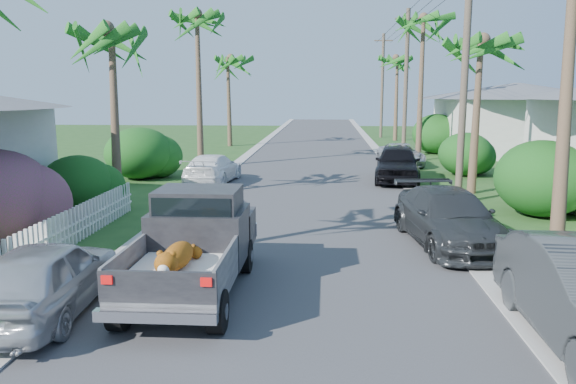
# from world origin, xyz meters

# --- Properties ---
(ground) EXTENTS (120.00, 120.00, 0.00)m
(ground) POSITION_xyz_m (0.00, 0.00, 0.00)
(ground) COLOR #22491B
(ground) RESTS_ON ground
(road) EXTENTS (8.00, 100.00, 0.02)m
(road) POSITION_xyz_m (0.00, 25.00, 0.01)
(road) COLOR #38383A
(road) RESTS_ON ground
(curb_left) EXTENTS (0.60, 100.00, 0.06)m
(curb_left) POSITION_xyz_m (-4.30, 25.00, 0.03)
(curb_left) COLOR #A5A39E
(curb_left) RESTS_ON ground
(curb_right) EXTENTS (0.60, 100.00, 0.06)m
(curb_right) POSITION_xyz_m (4.30, 25.00, 0.03)
(curb_right) COLOR #A5A39E
(curb_right) RESTS_ON ground
(pickup_truck) EXTENTS (1.98, 5.12, 2.06)m
(pickup_truck) POSITION_xyz_m (-1.93, 3.44, 1.01)
(pickup_truck) COLOR black
(pickup_truck) RESTS_ON ground
(parked_car_rm) EXTENTS (2.70, 5.24, 1.45)m
(parked_car_rm) POSITION_xyz_m (4.01, 7.13, 0.73)
(parked_car_rm) COLOR #2B2E30
(parked_car_rm) RESTS_ON ground
(parked_car_rf) EXTENTS (2.51, 5.03, 1.65)m
(parked_car_rf) POSITION_xyz_m (3.97, 17.91, 0.82)
(parked_car_rf) COLOR black
(parked_car_rf) RESTS_ON ground
(parked_car_rd) EXTENTS (2.38, 4.47, 1.19)m
(parked_car_rd) POSITION_xyz_m (4.86, 23.55, 0.60)
(parked_car_rd) COLOR #B7BABF
(parked_car_rd) RESTS_ON ground
(parked_car_ln) EXTENTS (1.90, 4.23, 1.41)m
(parked_car_ln) POSITION_xyz_m (-4.34, 1.78, 0.71)
(parked_car_ln) COLOR #B4B6BB
(parked_car_ln) RESTS_ON ground
(parked_car_lf) EXTENTS (2.17, 4.57, 1.29)m
(parked_car_lf) POSITION_xyz_m (-4.31, 16.88, 0.64)
(parked_car_lf) COLOR white
(parked_car_lf) RESTS_ON ground
(palm_l_b) EXTENTS (4.40, 4.40, 7.40)m
(palm_l_b) POSITION_xyz_m (-6.80, 12.00, 6.15)
(palm_l_b) COLOR brown
(palm_l_b) RESTS_ON ground
(palm_l_c) EXTENTS (4.40, 4.40, 9.20)m
(palm_l_c) POSITION_xyz_m (-6.00, 22.00, 7.91)
(palm_l_c) COLOR brown
(palm_l_c) RESTS_ON ground
(palm_l_d) EXTENTS (4.40, 4.40, 7.70)m
(palm_l_d) POSITION_xyz_m (-6.50, 34.00, 6.44)
(palm_l_d) COLOR brown
(palm_l_d) RESTS_ON ground
(palm_r_b) EXTENTS (4.40, 4.40, 7.20)m
(palm_r_b) POSITION_xyz_m (6.60, 15.00, 5.95)
(palm_r_b) COLOR brown
(palm_r_b) RESTS_ON ground
(palm_r_c) EXTENTS (4.40, 4.40, 9.40)m
(palm_r_c) POSITION_xyz_m (6.20, 26.00, 8.11)
(palm_r_c) COLOR brown
(palm_r_c) RESTS_ON ground
(palm_r_d) EXTENTS (4.40, 4.40, 8.00)m
(palm_r_d) POSITION_xyz_m (6.50, 40.00, 6.74)
(palm_r_d) COLOR brown
(palm_r_d) RESTS_ON ground
(shrub_l_c) EXTENTS (2.40, 2.64, 2.00)m
(shrub_l_c) POSITION_xyz_m (-7.40, 10.00, 1.00)
(shrub_l_c) COLOR #194914
(shrub_l_c) RESTS_ON ground
(shrub_l_d) EXTENTS (3.20, 3.52, 2.40)m
(shrub_l_d) POSITION_xyz_m (-8.00, 18.00, 1.20)
(shrub_l_d) COLOR #194914
(shrub_l_d) RESTS_ON ground
(shrub_r_b) EXTENTS (3.00, 3.30, 2.50)m
(shrub_r_b) POSITION_xyz_m (7.80, 11.00, 1.25)
(shrub_r_b) COLOR #194914
(shrub_r_b) RESTS_ON ground
(shrub_r_c) EXTENTS (2.60, 2.86, 2.10)m
(shrub_r_c) POSITION_xyz_m (7.50, 20.00, 1.05)
(shrub_r_c) COLOR #194914
(shrub_r_c) RESTS_ON ground
(shrub_r_d) EXTENTS (3.20, 3.52, 2.60)m
(shrub_r_d) POSITION_xyz_m (8.00, 30.00, 1.30)
(shrub_r_d) COLOR #194914
(shrub_r_d) RESTS_ON ground
(picket_fence) EXTENTS (0.10, 11.00, 1.00)m
(picket_fence) POSITION_xyz_m (-6.00, 5.50, 0.50)
(picket_fence) COLOR white
(picket_fence) RESTS_ON ground
(house_right_far) EXTENTS (9.00, 8.00, 4.60)m
(house_right_far) POSITION_xyz_m (13.00, 30.00, 2.12)
(house_right_far) COLOR silver
(house_right_far) RESTS_ON ground
(utility_pole_b) EXTENTS (1.60, 0.26, 9.00)m
(utility_pole_b) POSITION_xyz_m (5.60, 13.00, 4.60)
(utility_pole_b) COLOR brown
(utility_pole_b) RESTS_ON ground
(utility_pole_c) EXTENTS (1.60, 0.26, 9.00)m
(utility_pole_c) POSITION_xyz_m (5.60, 28.00, 4.60)
(utility_pole_c) COLOR brown
(utility_pole_c) RESTS_ON ground
(utility_pole_d) EXTENTS (1.60, 0.26, 9.00)m
(utility_pole_d) POSITION_xyz_m (5.60, 43.00, 4.60)
(utility_pole_d) COLOR brown
(utility_pole_d) RESTS_ON ground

